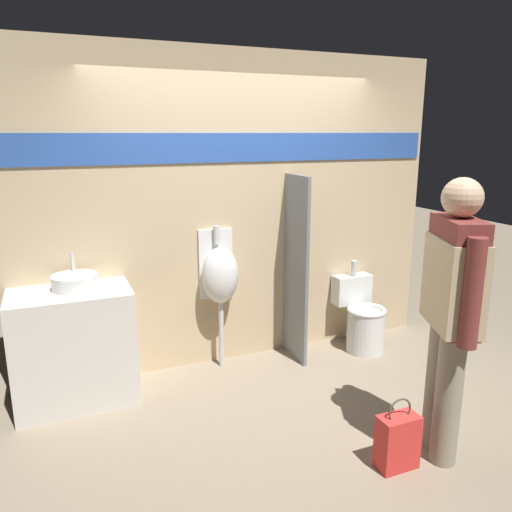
# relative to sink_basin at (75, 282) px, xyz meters

# --- Properties ---
(ground_plane) EXTENTS (16.00, 16.00, 0.00)m
(ground_plane) POSITION_rel_sink_basin_xyz_m (1.39, -0.36, -0.94)
(ground_plane) COLOR gray
(display_wall) EXTENTS (3.85, 0.07, 2.70)m
(display_wall) POSITION_rel_sink_basin_xyz_m (1.39, 0.24, 0.42)
(display_wall) COLOR tan
(display_wall) RESTS_ON ground_plane
(sink_counter) EXTENTS (0.88, 0.53, 0.89)m
(sink_counter) POSITION_rel_sink_basin_xyz_m (-0.05, -0.05, -0.50)
(sink_counter) COLOR silver
(sink_counter) RESTS_ON ground_plane
(sink_basin) EXTENTS (0.34, 0.34, 0.25)m
(sink_basin) POSITION_rel_sink_basin_xyz_m (0.00, 0.00, 0.00)
(sink_basin) COLOR silver
(sink_basin) RESTS_ON sink_counter
(cell_phone) EXTENTS (0.07, 0.14, 0.01)m
(cell_phone) POSITION_rel_sink_basin_xyz_m (0.21, -0.16, -0.05)
(cell_phone) COLOR #B7B7BC
(cell_phone) RESTS_ON sink_counter
(divider_near_counter) EXTENTS (0.03, 0.43, 1.67)m
(divider_near_counter) POSITION_rel_sink_basin_xyz_m (1.85, -0.00, -0.10)
(divider_near_counter) COLOR slate
(divider_near_counter) RESTS_ON ground_plane
(urinal_near_counter) EXTENTS (0.32, 0.26, 1.26)m
(urinal_near_counter) POSITION_rel_sink_basin_xyz_m (1.17, 0.09, -0.10)
(urinal_near_counter) COLOR silver
(urinal_near_counter) RESTS_ON ground_plane
(toilet) EXTENTS (0.38, 0.53, 0.83)m
(toilet) POSITION_rel_sink_basin_xyz_m (2.53, -0.08, -0.64)
(toilet) COLOR silver
(toilet) RESTS_ON ground_plane
(person_in_vest) EXTENTS (0.39, 0.58, 1.78)m
(person_in_vest) POSITION_rel_sink_basin_xyz_m (2.06, -1.64, 0.09)
(person_in_vest) COLOR gray
(person_in_vest) RESTS_ON ground_plane
(shopping_bag) EXTENTS (0.26, 0.14, 0.47)m
(shopping_bag) POSITION_rel_sink_basin_xyz_m (1.72, -1.65, -0.76)
(shopping_bag) COLOR red
(shopping_bag) RESTS_ON ground_plane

